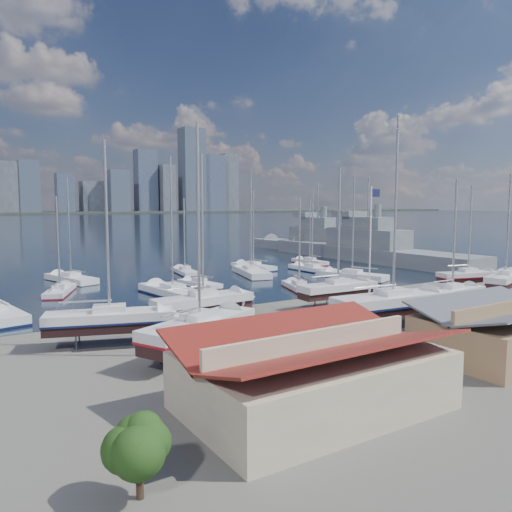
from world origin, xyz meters
TOP-DOWN VIEW (x-y plane):
  - ground at (0.00, -10.00)m, footprint 1400.00×1400.00m
  - water at (0.00, 300.00)m, footprint 1400.00×600.00m
  - shed_red at (-18.00, -26.00)m, footprint 14.70×9.45m
  - shed_grey at (0.00, -26.00)m, footprint 12.60×8.40m
  - sailboat_cradle_0 at (-24.04, -7.73)m, footprint 10.44×5.88m
  - sailboat_cradle_1 at (-19.23, -14.18)m, footprint 10.92×7.28m
  - sailboat_cradle_2 at (-14.55, -5.26)m, footprint 9.90×3.37m
  - sailboat_cradle_3 at (-0.46, -15.76)m, footprint 12.26×4.52m
  - sailboat_cradle_4 at (1.42, -6.16)m, footprint 9.39×2.96m
  - sailboat_cradle_5 at (9.91, -14.41)m, footprint 8.52×2.59m
  - sailboat_cradle_6 at (22.72, -7.37)m, footprint 8.63×4.50m
  - sailboat_cradle_7 at (23.90, -11.75)m, footprint 9.48×5.11m
  - sailboat_moored_1 at (-22.86, 18.43)m, footprint 5.57×8.83m
  - sailboat_moored_2 at (-19.56, 27.75)m, footprint 5.80×10.86m
  - sailboat_moored_3 at (-11.42, 9.53)m, footprint 4.92×12.27m
  - sailboat_moored_4 at (-5.43, 14.44)m, footprint 3.62×7.86m
  - sailboat_moored_5 at (-2.13, 26.66)m, footprint 3.50×8.78m
  - sailboat_moored_6 at (4.30, 4.64)m, footprint 5.02×8.88m
  - sailboat_moored_7 at (6.13, 19.69)m, footprint 6.15×12.13m
  - sailboat_moored_8 at (10.39, 25.75)m, footprint 3.97×9.85m
  - sailboat_moored_9 at (17.10, 8.28)m, footprint 6.44×11.06m
  - sailboat_moored_10 at (17.14, 18.03)m, footprint 3.17×9.71m
  - sailboat_moored_11 at (23.43, 26.59)m, footprint 2.44×8.62m
  - naval_ship_east at (36.88, 25.21)m, footprint 8.61×50.21m
  - naval_ship_west at (39.76, 44.49)m, footprint 11.69×40.25m
  - car_a at (-15.63, -21.70)m, footprint 3.47×4.86m
  - car_b at (-6.98, -21.98)m, footprint 4.60×2.24m
  - car_c at (1.12, -20.02)m, footprint 3.54×5.36m
  - tree at (-29.08, -29.23)m, footprint 2.42×2.42m
  - flagpole at (0.15, -12.22)m, footprint 1.15×0.12m

SIDE VIEW (x-z plane):
  - water at x=0.00m, z-range -0.35..0.05m
  - ground at x=0.00m, z-range 0.00..0.00m
  - sailboat_moored_8 at x=10.39m, z-range -6.85..7.46m
  - sailboat_moored_10 at x=17.14m, z-range -6.86..7.47m
  - sailboat_moored_11 at x=23.43m, z-range -6.13..6.75m
  - sailboat_moored_1 at x=-22.86m, z-range -6.10..6.72m
  - sailboat_moored_6 at x=4.30m, z-range -6.10..6.71m
  - sailboat_moored_5 at x=-2.13m, z-range -6.08..6.69m
  - sailboat_moored_3 at x=-11.42m, z-range -8.61..9.23m
  - sailboat_moored_2 at x=-19.56m, z-range -7.57..8.22m
  - sailboat_moored_9 at x=17.10m, z-range -7.74..8.38m
  - sailboat_moored_7 at x=6.13m, z-range -8.50..9.15m
  - sailboat_moored_4 at x=-5.43m, z-range -5.40..6.05m
  - car_c at x=1.12m, z-range 0.00..1.37m
  - car_b at x=-6.98m, z-range 0.00..1.45m
  - car_a at x=-15.63m, z-range 0.00..1.54m
  - naval_ship_west at x=39.76m, z-range -7.12..10.46m
  - naval_ship_east at x=36.88m, z-range -7.59..10.92m
  - sailboat_cradle_6 at x=22.72m, z-range -4.87..8.76m
  - sailboat_cradle_5 at x=9.91m, z-range -4.96..8.89m
  - sailboat_cradle_7 at x=23.90m, z-range -5.47..9.52m
  - sailboat_cradle_4 at x=1.42m, z-range -5.58..9.66m
  - sailboat_cradle_2 at x=-14.55m, z-range -5.89..10.03m
  - sailboat_cradle_0 at x=-24.04m, z-range -6.04..10.21m
  - sailboat_cradle_1 at x=-19.23m, z-range -6.45..10.71m
  - shed_grey at x=0.00m, z-range 0.06..4.23m
  - tree at x=-29.08m, z-range 0.50..3.95m
  - sailboat_cradle_3 at x=-0.46m, z-range -7.33..11.80m
  - shed_red at x=-18.00m, z-range 0.07..4.57m
  - flagpole at x=0.15m, z-range 1.06..14.09m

